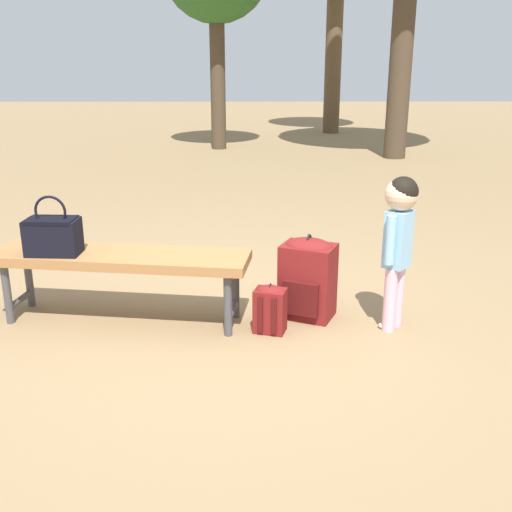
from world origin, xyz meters
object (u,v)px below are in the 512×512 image
(child_standing, at_px, (399,230))
(backpack_small, at_px, (270,308))
(backpack_large, at_px, (308,276))
(park_bench, at_px, (121,262))
(handbag, at_px, (53,234))

(child_standing, relative_size, backpack_small, 3.03)
(backpack_large, bearing_deg, park_bench, -177.60)
(park_bench, distance_m, child_standing, 1.71)
(handbag, height_order, backpack_small, handbag)
(backpack_large, bearing_deg, backpack_small, -136.94)
(handbag, distance_m, backpack_small, 1.40)
(backpack_large, bearing_deg, child_standing, -20.21)
(child_standing, bearing_deg, park_bench, 175.27)
(handbag, distance_m, backpack_large, 1.60)
(child_standing, height_order, backpack_small, child_standing)
(backpack_small, bearing_deg, child_standing, 3.13)
(child_standing, relative_size, backpack_large, 1.72)
(park_bench, relative_size, backpack_large, 2.96)
(handbag, relative_size, backpack_small, 1.17)
(park_bench, distance_m, backpack_large, 1.18)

